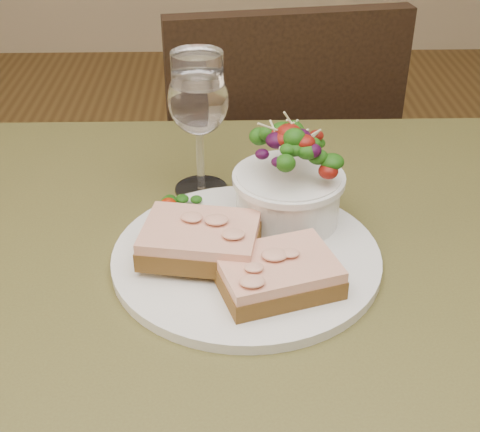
{
  "coord_description": "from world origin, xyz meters",
  "views": [
    {
      "loc": [
        -0.03,
        -0.6,
        1.2
      ],
      "look_at": [
        -0.01,
        0.01,
        0.81
      ],
      "focal_mm": 50.0,
      "sensor_mm": 36.0,
      "label": 1
    }
  ],
  "objects_px": {
    "sandwich_back": "(200,240)",
    "salad_bowl": "(289,176)",
    "cafe_table": "(252,336)",
    "sandwich_front": "(277,273)",
    "dinner_plate": "(246,257)",
    "chair_far": "(263,255)",
    "ramekin": "(168,243)",
    "wine_glass": "(198,104)"
  },
  "relations": [
    {
      "from": "salad_bowl",
      "to": "sandwich_front",
      "type": "bearing_deg",
      "value": -99.44
    },
    {
      "from": "cafe_table",
      "to": "chair_far",
      "type": "height_order",
      "value": "chair_far"
    },
    {
      "from": "sandwich_back",
      "to": "wine_glass",
      "type": "distance_m",
      "value": 0.19
    },
    {
      "from": "cafe_table",
      "to": "wine_glass",
      "type": "xyz_separation_m",
      "value": [
        -0.06,
        0.18,
        0.22
      ]
    },
    {
      "from": "sandwich_back",
      "to": "salad_bowl",
      "type": "height_order",
      "value": "salad_bowl"
    },
    {
      "from": "chair_far",
      "to": "wine_glass",
      "type": "relative_size",
      "value": 5.14
    },
    {
      "from": "sandwich_back",
      "to": "sandwich_front",
      "type": "bearing_deg",
      "value": -22.59
    },
    {
      "from": "cafe_table",
      "to": "dinner_plate",
      "type": "xyz_separation_m",
      "value": [
        -0.01,
        0.01,
        0.11
      ]
    },
    {
      "from": "dinner_plate",
      "to": "sandwich_back",
      "type": "bearing_deg",
      "value": -168.87
    },
    {
      "from": "ramekin",
      "to": "sandwich_front",
      "type": "bearing_deg",
      "value": -24.24
    },
    {
      "from": "chair_far",
      "to": "ramekin",
      "type": "distance_m",
      "value": 0.83
    },
    {
      "from": "sandwich_back",
      "to": "salad_bowl",
      "type": "distance_m",
      "value": 0.13
    },
    {
      "from": "chair_far",
      "to": "salad_bowl",
      "type": "relative_size",
      "value": 7.09
    },
    {
      "from": "ramekin",
      "to": "wine_glass",
      "type": "xyz_separation_m",
      "value": [
        0.03,
        0.17,
        0.09
      ]
    },
    {
      "from": "cafe_table",
      "to": "sandwich_front",
      "type": "bearing_deg",
      "value": -63.78
    },
    {
      "from": "dinner_plate",
      "to": "wine_glass",
      "type": "height_order",
      "value": "wine_glass"
    },
    {
      "from": "chair_far",
      "to": "dinner_plate",
      "type": "relative_size",
      "value": 2.98
    },
    {
      "from": "ramekin",
      "to": "sandwich_back",
      "type": "bearing_deg",
      "value": -1.87
    },
    {
      "from": "sandwich_back",
      "to": "salad_bowl",
      "type": "bearing_deg",
      "value": 47.47
    },
    {
      "from": "cafe_table",
      "to": "sandwich_back",
      "type": "height_order",
      "value": "sandwich_back"
    },
    {
      "from": "chair_far",
      "to": "wine_glass",
      "type": "height_order",
      "value": "wine_glass"
    },
    {
      "from": "chair_far",
      "to": "sandwich_back",
      "type": "xyz_separation_m",
      "value": [
        -0.11,
        -0.66,
        0.49
      ]
    },
    {
      "from": "salad_bowl",
      "to": "wine_glass",
      "type": "distance_m",
      "value": 0.15
    },
    {
      "from": "dinner_plate",
      "to": "salad_bowl",
      "type": "bearing_deg",
      "value": 53.22
    },
    {
      "from": "sandwich_front",
      "to": "wine_glass",
      "type": "distance_m",
      "value": 0.26
    },
    {
      "from": "dinner_plate",
      "to": "salad_bowl",
      "type": "relative_size",
      "value": 2.38
    },
    {
      "from": "dinner_plate",
      "to": "wine_glass",
      "type": "distance_m",
      "value": 0.21
    },
    {
      "from": "cafe_table",
      "to": "wine_glass",
      "type": "relative_size",
      "value": 4.57
    },
    {
      "from": "chair_far",
      "to": "dinner_plate",
      "type": "bearing_deg",
      "value": 75.84
    },
    {
      "from": "ramekin",
      "to": "cafe_table",
      "type": "bearing_deg",
      "value": -3.04
    },
    {
      "from": "sandwich_back",
      "to": "ramekin",
      "type": "bearing_deg",
      "value": -172.11
    },
    {
      "from": "dinner_plate",
      "to": "chair_far",
      "type": "bearing_deg",
      "value": 84.64
    },
    {
      "from": "chair_far",
      "to": "wine_glass",
      "type": "bearing_deg",
      "value": 67.84
    },
    {
      "from": "dinner_plate",
      "to": "wine_glass",
      "type": "bearing_deg",
      "value": 108.75
    },
    {
      "from": "ramekin",
      "to": "salad_bowl",
      "type": "bearing_deg",
      "value": 29.5
    },
    {
      "from": "chair_far",
      "to": "wine_glass",
      "type": "xyz_separation_m",
      "value": [
        -0.12,
        -0.49,
        0.58
      ]
    },
    {
      "from": "ramekin",
      "to": "salad_bowl",
      "type": "xyz_separation_m",
      "value": [
        0.14,
        0.08,
        0.04
      ]
    },
    {
      "from": "wine_glass",
      "to": "salad_bowl",
      "type": "bearing_deg",
      "value": -41.04
    },
    {
      "from": "cafe_table",
      "to": "salad_bowl",
      "type": "xyz_separation_m",
      "value": [
        0.04,
        0.08,
        0.17
      ]
    },
    {
      "from": "cafe_table",
      "to": "sandwich_front",
      "type": "relative_size",
      "value": 5.66
    },
    {
      "from": "dinner_plate",
      "to": "sandwich_back",
      "type": "distance_m",
      "value": 0.06
    },
    {
      "from": "cafe_table",
      "to": "ramekin",
      "type": "distance_m",
      "value": 0.16
    }
  ]
}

